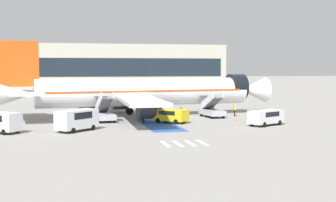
{
  "coord_description": "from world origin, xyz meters",
  "views": [
    {
      "loc": [
        -12.53,
        -66.82,
        7.14
      ],
      "look_at": [
        1.79,
        -1.93,
        2.39
      ],
      "focal_mm": 50.0,
      "sensor_mm": 36.0,
      "label": 1
    }
  ],
  "objects": [
    {
      "name": "ground_plane",
      "position": [
        0.0,
        0.0,
        0.0
      ],
      "size": [
        600.0,
        600.0,
        0.0
      ],
      "primitive_type": "plane",
      "color": "gray"
    },
    {
      "name": "apron_leadline_yellow",
      "position": [
        -1.04,
        0.7,
        0.0
      ],
      "size": [
        74.87,
        9.71,
        0.01
      ],
      "primitive_type": "cube",
      "rotation": [
        0.0,
        0.0,
        -1.44
      ],
      "color": "gold",
      "rests_on": "ground_plane"
    },
    {
      "name": "apron_stand_patch_blue",
      "position": [
        -1.04,
        -9.99,
        0.0
      ],
      "size": [
        4.08,
        13.56,
        0.01
      ],
      "primitive_type": "cube",
      "color": "#2856A8",
      "rests_on": "ground_plane"
    },
    {
      "name": "apron_walkway_bar_0",
      "position": [
        -3.44,
        -24.5,
        0.0
      ],
      "size": [
        0.44,
        3.6,
        0.01
      ],
      "primitive_type": "cube",
      "color": "silver",
      "rests_on": "ground_plane"
    },
    {
      "name": "apron_walkway_bar_1",
      "position": [
        -2.24,
        -24.5,
        0.0
      ],
      "size": [
        0.44,
        3.6,
        0.01
      ],
      "primitive_type": "cube",
      "color": "silver",
      "rests_on": "ground_plane"
    },
    {
      "name": "apron_walkway_bar_2",
      "position": [
        -1.04,
        -24.5,
        0.0
      ],
      "size": [
        0.44,
        3.6,
        0.01
      ],
      "primitive_type": "cube",
      "color": "silver",
      "rests_on": "ground_plane"
    },
    {
      "name": "apron_walkway_bar_3",
      "position": [
        0.16,
        -24.5,
        0.0
      ],
      "size": [
        0.44,
        3.6,
        0.01
      ],
      "primitive_type": "cube",
      "color": "silver",
      "rests_on": "ground_plane"
    },
    {
      "name": "airliner",
      "position": [
        -1.68,
        0.62,
        3.55
      ],
      "size": [
        42.08,
        34.38,
        10.74
      ],
      "rotation": [
        0.0,
        0.0,
        -1.44
      ],
      "color": "silver",
      "rests_on": "ground_plane"
    },
    {
      "name": "boarding_stairs_forward",
      "position": [
        8.12,
        -2.74,
        0.97
      ],
      "size": [
        2.79,
        5.43,
        3.83
      ],
      "rotation": [
        0.0,
        0.0,
        0.13
      ],
      "color": "#ADB2BA",
      "rests_on": "ground_plane"
    },
    {
      "name": "boarding_stairs_aft",
      "position": [
        -7.48,
        -4.72,
        1.0
      ],
      "size": [
        2.79,
        5.43,
        4.07
      ],
      "rotation": [
        0.0,
        0.0,
        0.13
      ],
      "color": "#ADB2BA",
      "rests_on": "ground_plane"
    },
    {
      "name": "fuel_tanker",
      "position": [
        -8.44,
        20.28,
        1.83
      ],
      "size": [
        3.64,
        10.5,
        3.6
      ],
      "rotation": [
        0.0,
        0.0,
        -0.12
      ],
      "color": "#38383D",
      "rests_on": "ground_plane"
    },
    {
      "name": "service_van_0",
      "position": [
        11.61,
        -13.5,
        1.17
      ],
      "size": [
        5.27,
        4.08,
        1.92
      ],
      "rotation": [
        0.0,
        0.0,
        5.21
      ],
      "color": "silver",
      "rests_on": "ground_plane"
    },
    {
      "name": "service_van_1",
      "position": [
        -19.36,
        -13.55,
        1.36
      ],
      "size": [
        4.63,
        4.35,
        2.28
      ],
      "rotation": [
        0.0,
        0.0,
        4.01
      ],
      "color": "silver",
      "rests_on": "ground_plane"
    },
    {
      "name": "service_van_2",
      "position": [
        -11.28,
        -13.7,
        1.43
      ],
      "size": [
        5.06,
        4.98,
        2.41
      ],
      "rotation": [
        0.0,
        0.0,
        2.34
      ],
      "color": "silver",
      "rests_on": "ground_plane"
    },
    {
      "name": "service_van_3",
      "position": [
        0.77,
        -8.23,
        1.09
      ],
      "size": [
        4.47,
        4.56,
        1.78
      ],
      "rotation": [
        0.0,
        0.0,
        0.76
      ],
      "color": "yellow",
      "rests_on": "ground_plane"
    },
    {
      "name": "ground_crew_0",
      "position": [
        -11.26,
        -6.06,
        0.95
      ],
      "size": [
        0.47,
        0.33,
        1.66
      ],
      "rotation": [
        0.0,
        0.0,
        6.02
      ],
      "color": "black",
      "rests_on": "ground_plane"
    },
    {
      "name": "ground_crew_1",
      "position": [
        -2.51,
        -6.35,
        1.01
      ],
      "size": [
        0.49,
        0.42,
        1.75
      ],
      "rotation": [
        0.0,
        0.0,
        3.69
      ],
      "color": "#2D2D33",
      "rests_on": "ground_plane"
    },
    {
      "name": "ground_crew_2",
      "position": [
        11.84,
        -2.02,
        1.07
      ],
      "size": [
        0.24,
        0.43,
        1.84
      ],
      "rotation": [
        0.0,
        0.0,
        1.57
      ],
      "color": "black",
      "rests_on": "ground_plane"
    },
    {
      "name": "ground_crew_3",
      "position": [
        3.47,
        -2.75,
        0.93
      ],
      "size": [
        0.48,
        0.43,
        1.62
      ],
      "rotation": [
        0.0,
        0.0,
        3.75
      ],
      "color": "#2D2D33",
      "rests_on": "ground_plane"
    },
    {
      "name": "traffic_cone_0",
      "position": [
        9.76,
        -7.89,
        0.25
      ],
      "size": [
        0.45,
        0.45,
        0.5
      ],
      "color": "orange",
      "rests_on": "ground_plane"
    },
    {
      "name": "terminal_building",
      "position": [
        -9.07,
        57.11,
        6.58
      ],
      "size": [
        76.77,
        12.1,
        13.15
      ],
      "color": "#B2AD9E",
      "rests_on": "ground_plane"
    }
  ]
}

